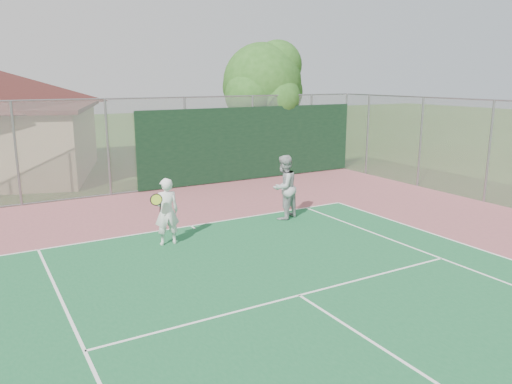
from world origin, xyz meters
The scene contains 5 objects.
back_fence centered at (2.11, 16.98, 1.67)m, with size 20.08×0.11×3.53m.
side_fence_right centered at (10.00, 12.50, 1.75)m, with size 0.08×9.00×3.50m.
tree centered at (6.65, 18.80, 3.88)m, with size 4.23×4.01×5.90m.
player_white_front centered at (-1.16, 10.67, 0.88)m, with size 0.86×0.60×1.74m.
player_grey_back centered at (2.77, 11.20, 0.98)m, with size 1.15×1.04×1.95m.
Camera 1 is at (-5.34, -1.09, 4.22)m, focal length 35.00 mm.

